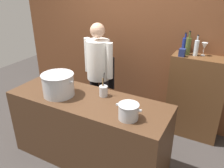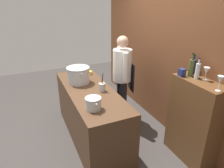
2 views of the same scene
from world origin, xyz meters
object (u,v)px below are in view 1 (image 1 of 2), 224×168
Objects in this scene: chef at (99,70)px; wine_bottle_olive at (188,46)px; spice_tin_navy at (182,53)px; stockpot_large at (58,85)px; butter_jar at (56,79)px; wine_glass_tall at (204,46)px; wine_bottle_cobalt at (185,45)px; wine_bottle_clear at (196,48)px; stockpot_small at (128,111)px; utensil_crock at (103,91)px.

wine_bottle_olive is at bearing -145.94° from chef.
chef is 15.79× the size of spice_tin_navy.
stockpot_large is (-0.08, -0.80, 0.07)m from chef.
wine_glass_tall reaches higher than butter_jar.
wine_bottle_clear is (0.18, -0.09, 0.00)m from wine_bottle_cobalt.
wine_glass_tall reaches higher than stockpot_small.
wine_bottle_olive is at bearing -162.77° from wine_glass_tall.
spice_tin_navy reaches higher than utensil_crock.
utensil_crock is 1.05× the size of wine_bottle_clear.
utensil_crock is at bearing -126.67° from spice_tin_navy.
wine_bottle_clear reaches higher than utensil_crock.
wine_bottle_clear is at bearing 30.51° from butter_jar.
stockpot_small is 1.43m from wine_bottle_olive.
stockpot_large reaches higher than stockpot_small.
chef is 5.81× the size of wine_bottle_clear.
wine_bottle_clear reaches higher than stockpot_large.
wine_bottle_cobalt is 0.22m from spice_tin_navy.
wine_bottle_olive is (1.23, 1.27, 0.34)m from stockpot_large.
butter_jar is 0.86× the size of spice_tin_navy.
utensil_crock is at bearing -125.40° from wine_bottle_olive.
stockpot_large is at bearing 95.77° from chef.
butter_jar is (-0.32, 0.30, -0.11)m from stockpot_large.
wine_bottle_clear is (0.11, 0.01, -0.01)m from wine_bottle_olive.
stockpot_large is at bearing -130.23° from wine_bottle_cobalt.
stockpot_small is 0.98× the size of wine_bottle_clear.
wine_bottle_cobalt is at bearing 82.42° from stockpot_small.
chef reaches higher than wine_bottle_clear.
wine_bottle_olive is at bearing 67.06° from spice_tin_navy.
wine_glass_tall is (0.46, 1.41, 0.39)m from stockpot_small.
wine_bottle_clear is 1.59× the size of wine_glass_tall.
wine_bottle_olive reaches higher than butter_jar.
wine_bottle_clear is at bearing -28.02° from wine_bottle_cobalt.
stockpot_small is 1.29m from spice_tin_navy.
wine_glass_tall is (0.27, -0.04, 0.02)m from wine_bottle_cobalt.
stockpot_small is at bearing -100.99° from wine_bottle_olive.
wine_bottle_olive reaches higher than wine_bottle_cobalt.
wine_bottle_olive is (1.15, 0.47, 0.41)m from chef.
chef reaches higher than wine_bottle_cobalt.
utensil_crock is 1.34m from wine_bottle_olive.
wine_bottle_cobalt reaches higher than wine_glass_tall.
butter_jar is (-0.82, 0.07, -0.04)m from utensil_crock.
chef is at bearing -152.00° from wine_bottle_cobalt.
utensil_crock reaches higher than butter_jar.
stockpot_large is 1.99m from wine_glass_tall.
stockpot_small is 0.57m from utensil_crock.
wine_bottle_clear reaches higher than stockpot_small.
utensil_crock is 0.82m from butter_jar.
butter_jar is 1.88m from wine_bottle_cobalt.
wine_bottle_clear reaches higher than spice_tin_navy.
wine_glass_tall reaches higher than stockpot_large.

